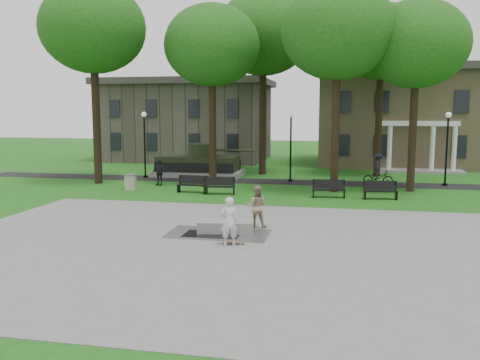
{
  "coord_description": "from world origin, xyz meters",
  "views": [
    {
      "loc": [
        3.83,
        -22.11,
        4.82
      ],
      "look_at": [
        -1.04,
        2.37,
        1.4
      ],
      "focal_mm": 38.0,
      "sensor_mm": 36.0,
      "label": 1
    }
  ],
  "objects_px": {
    "park_bench_0": "(193,184)",
    "cyclist": "(378,172)",
    "friend_watching": "(256,206)",
    "skateboarder": "(229,221)",
    "trash_bin": "(131,182)",
    "concrete_block": "(226,226)"
  },
  "relations": [
    {
      "from": "cyclist",
      "to": "park_bench_0",
      "type": "bearing_deg",
      "value": 118.63
    },
    {
      "from": "concrete_block",
      "to": "cyclist",
      "type": "height_order",
      "value": "cyclist"
    },
    {
      "from": "park_bench_0",
      "to": "cyclist",
      "type": "bearing_deg",
      "value": 28.28
    },
    {
      "from": "park_bench_0",
      "to": "trash_bin",
      "type": "distance_m",
      "value": 4.05
    },
    {
      "from": "skateboarder",
      "to": "trash_bin",
      "type": "bearing_deg",
      "value": -77.76
    },
    {
      "from": "concrete_block",
      "to": "park_bench_0",
      "type": "xyz_separation_m",
      "value": [
        -4.14,
        9.32,
        0.28
      ]
    },
    {
      "from": "concrete_block",
      "to": "cyclist",
      "type": "distance_m",
      "value": 16.05
    },
    {
      "from": "cyclist",
      "to": "trash_bin",
      "type": "distance_m",
      "value": 15.82
    },
    {
      "from": "trash_bin",
      "to": "skateboarder",
      "type": "bearing_deg",
      "value": -53.01
    },
    {
      "from": "cyclist",
      "to": "trash_bin",
      "type": "height_order",
      "value": "cyclist"
    },
    {
      "from": "trash_bin",
      "to": "cyclist",
      "type": "bearing_deg",
      "value": 18.03
    },
    {
      "from": "park_bench_0",
      "to": "friend_watching",
      "type": "bearing_deg",
      "value": -54.85
    },
    {
      "from": "concrete_block",
      "to": "cyclist",
      "type": "xyz_separation_m",
      "value": [
        6.86,
        14.5,
        0.61
      ]
    },
    {
      "from": "concrete_block",
      "to": "cyclist",
      "type": "bearing_deg",
      "value": 64.69
    },
    {
      "from": "friend_watching",
      "to": "cyclist",
      "type": "xyz_separation_m",
      "value": [
        5.79,
        13.48,
        -0.04
      ]
    },
    {
      "from": "cyclist",
      "to": "concrete_block",
      "type": "bearing_deg",
      "value": 158.09
    },
    {
      "from": "friend_watching",
      "to": "cyclist",
      "type": "height_order",
      "value": "cyclist"
    },
    {
      "from": "friend_watching",
      "to": "park_bench_0",
      "type": "relative_size",
      "value": 0.97
    },
    {
      "from": "skateboarder",
      "to": "cyclist",
      "type": "relative_size",
      "value": 0.85
    },
    {
      "from": "concrete_block",
      "to": "friend_watching",
      "type": "xyz_separation_m",
      "value": [
        1.07,
        1.01,
        0.66
      ]
    },
    {
      "from": "skateboarder",
      "to": "park_bench_0",
      "type": "xyz_separation_m",
      "value": [
        -4.72,
        11.35,
        -0.38
      ]
    },
    {
      "from": "park_bench_0",
      "to": "trash_bin",
      "type": "bearing_deg",
      "value": 179.02
    }
  ]
}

